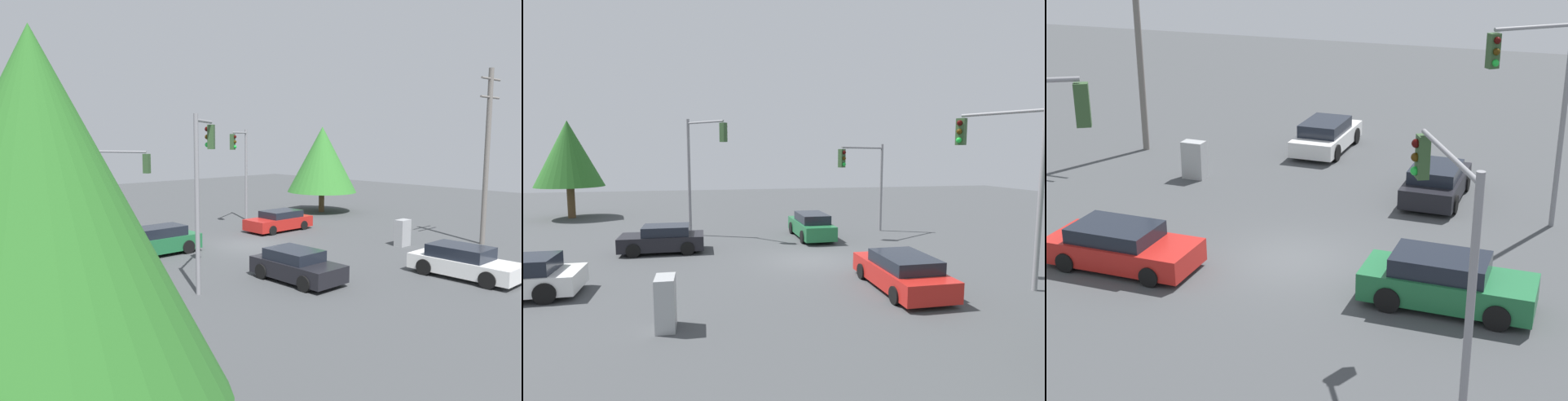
{
  "view_description": "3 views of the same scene",
  "coord_description": "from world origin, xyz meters",
  "views": [
    {
      "loc": [
        -18.27,
        -21.54,
        6.11
      ],
      "look_at": [
        0.0,
        -1.15,
        2.68
      ],
      "focal_mm": 35.0,
      "sensor_mm": 36.0,
      "label": 1
    },
    {
      "loc": [
        17.85,
        -4.84,
        4.85
      ],
      "look_at": [
        -1.07,
        -1.02,
        2.7
      ],
      "focal_mm": 28.0,
      "sensor_mm": 36.0,
      "label": 2
    },
    {
      "loc": [
        -8.17,
        20.79,
        10.25
      ],
      "look_at": [
        -0.84,
        0.93,
        2.36
      ],
      "focal_mm": 55.0,
      "sensor_mm": 36.0,
      "label": 3
    }
  ],
  "objects": [
    {
      "name": "sedan_dark",
      "position": [
        -3.03,
        -6.82,
        0.66
      ],
      "size": [
        2.03,
        4.07,
        1.35
      ],
      "rotation": [
        0.0,
        0.0,
        3.14
      ],
      "color": "black",
      "rests_on": "ground_plane"
    },
    {
      "name": "ground_plane",
      "position": [
        0.0,
        0.0,
        0.0
      ],
      "size": [
        80.0,
        80.0,
        0.0
      ],
      "primitive_type": "plane",
      "color": "#424447"
    },
    {
      "name": "sedan_white",
      "position": [
        2.78,
        -11.32,
        0.68
      ],
      "size": [
        2.03,
        4.56,
        1.39
      ],
      "rotation": [
        0.0,
        0.0,
        3.14
      ],
      "color": "silver",
      "rests_on": "ground_plane"
    },
    {
      "name": "sedan_red",
      "position": [
        4.61,
        2.19,
        0.64
      ],
      "size": [
        4.57,
        2.06,
        1.31
      ],
      "rotation": [
        0.0,
        0.0,
        1.57
      ],
      "color": "red",
      "rests_on": "ground_plane"
    },
    {
      "name": "electrical_cabinet",
      "position": [
        6.45,
        -5.92,
        0.75
      ],
      "size": [
        0.88,
        0.54,
        1.5
      ],
      "primitive_type": "cube",
      "color": "#9EA0A3",
      "rests_on": "ground_plane"
    },
    {
      "name": "sedan_green",
      "position": [
        -4.99,
        1.4,
        0.72
      ],
      "size": [
        4.64,
        1.89,
        1.48
      ],
      "rotation": [
        0.0,
        0.0,
        1.57
      ],
      "color": "#1E6638",
      "rests_on": "ground_plane"
    },
    {
      "name": "traffic_signal_cross",
      "position": [
        -6.44,
        -4.84,
        4.7
      ],
      "size": [
        2.46,
        2.3,
        6.98
      ],
      "rotation": [
        0.0,
        0.0,
        0.74
      ],
      "color": "gray",
      "rests_on": "ground_plane"
    },
    {
      "name": "utility_pole_tall",
      "position": [
        10.34,
        -8.7,
        5.24
      ],
      "size": [
        2.2,
        0.28,
        9.9
      ],
      "color": "slate",
      "rests_on": "ground_plane"
    },
    {
      "name": "traffic_signal_main",
      "position": [
        -5.52,
        4.94,
        3.83
      ],
      "size": [
        2.15,
        3.61,
        5.55
      ],
      "rotation": [
        0.0,
        0.0,
        -1.07
      ],
      "color": "gray",
      "rests_on": "ground_plane"
    }
  ]
}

